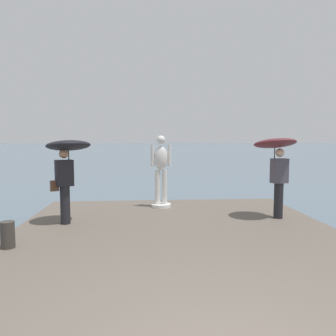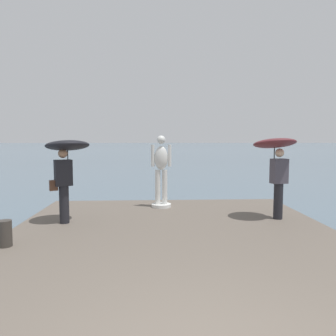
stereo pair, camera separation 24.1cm
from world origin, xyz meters
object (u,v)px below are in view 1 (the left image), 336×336
onlooker_right (276,156)px  mooring_bollard (8,235)px  onlooker_left (67,158)px  statue_white_figure (161,172)px

onlooker_right → mooring_bollard: size_ratio=4.22×
onlooker_left → onlooker_right: (4.99, 0.11, 0.02)m
onlooker_right → mooring_bollard: 6.10m
statue_white_figure → onlooker_left: statue_white_figure is taller
onlooker_left → onlooker_right: onlooker_right is taller
onlooker_left → onlooker_right: 4.99m
statue_white_figure → mooring_bollard: statue_white_figure is taller
statue_white_figure → onlooker_left: size_ratio=1.04×
onlooker_left → mooring_bollard: onlooker_left is taller
statue_white_figure → onlooker_right: 3.18m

